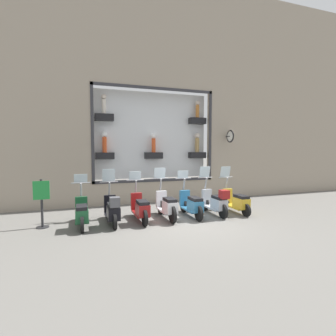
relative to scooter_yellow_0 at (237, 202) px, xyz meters
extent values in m
plane|color=#66635E|center=(-0.61, 2.26, -0.42)|extent=(120.00, 120.00, 0.00)
cube|color=gray|center=(2.99, -8.08, 4.40)|extent=(0.40, 15.32, 9.63)
cube|color=gray|center=(2.99, 2.26, 0.04)|extent=(0.40, 5.36, 0.92)
cube|color=gray|center=(2.99, 2.26, 6.89)|extent=(0.40, 5.36, 4.66)
cube|color=#2D2D33|center=(2.78, 2.26, 4.50)|extent=(0.04, 5.36, 0.12)
cube|color=#2D2D33|center=(2.78, 2.26, 0.56)|extent=(0.04, 5.36, 0.12)
cube|color=#2D2D33|center=(2.78, -0.36, 2.53)|extent=(0.04, 0.12, 4.06)
cube|color=#2D2D33|center=(2.78, 4.88, 2.53)|extent=(0.04, 0.12, 4.06)
cube|color=silver|center=(3.34, 2.26, 2.53)|extent=(0.04, 5.12, 3.82)
cube|color=black|center=(3.12, 0.14, 3.23)|extent=(0.36, 0.77, 0.28)
cylinder|color=#B26B2D|center=(3.12, 0.14, 3.67)|extent=(0.16, 0.16, 0.59)
sphere|color=beige|center=(3.12, 0.14, 4.07)|extent=(0.21, 0.21, 0.21)
cube|color=black|center=(3.12, 4.39, 3.23)|extent=(0.36, 0.77, 0.28)
cylinder|color=silver|center=(3.12, 4.39, 3.67)|extent=(0.17, 0.17, 0.60)
sphere|color=beige|center=(3.12, 4.39, 4.08)|extent=(0.22, 0.22, 0.22)
cube|color=black|center=(3.12, 0.14, 1.63)|extent=(0.36, 0.77, 0.28)
cylinder|color=#9E7F4C|center=(3.12, 0.14, 2.11)|extent=(0.19, 0.19, 0.67)
sphere|color=beige|center=(3.12, 0.14, 2.56)|extent=(0.24, 0.24, 0.24)
cube|color=black|center=(3.12, 2.26, 1.63)|extent=(0.36, 0.77, 0.28)
cylinder|color=#CC4C23|center=(3.12, 2.26, 2.08)|extent=(0.17, 0.17, 0.62)
sphere|color=white|center=(3.12, 2.26, 2.50)|extent=(0.22, 0.22, 0.22)
cube|color=black|center=(3.12, 4.39, 1.63)|extent=(0.36, 0.77, 0.28)
cylinder|color=#CC4C23|center=(3.12, 4.39, 2.10)|extent=(0.18, 0.18, 0.64)
sphere|color=white|center=(3.12, 4.39, 2.53)|extent=(0.23, 0.23, 0.23)
cylinder|color=black|center=(2.61, -1.22, 2.51)|extent=(0.35, 0.05, 0.05)
torus|color=black|center=(2.44, -1.22, 2.51)|extent=(0.58, 0.06, 0.58)
cylinder|color=white|center=(2.44, -1.22, 2.51)|extent=(0.48, 0.03, 0.48)
cylinder|color=black|center=(0.77, 0.00, -0.20)|extent=(0.44, 0.09, 0.44)
cylinder|color=black|center=(-0.57, 0.00, -0.20)|extent=(0.44, 0.09, 0.44)
cube|color=gold|center=(0.10, 0.00, -0.21)|extent=(1.02, 0.38, 0.06)
cube|color=gold|center=(-0.27, 0.00, 0.00)|extent=(0.61, 0.35, 0.36)
cube|color=black|center=(-0.27, 0.00, 0.23)|extent=(0.58, 0.31, 0.10)
cube|color=gold|center=(0.64, 0.00, 0.10)|extent=(0.12, 0.37, 0.56)
cylinder|color=gray|center=(0.71, 0.00, 0.60)|extent=(0.20, 0.06, 0.45)
cylinder|color=gray|center=(0.78, 0.00, 0.81)|extent=(0.04, 0.61, 0.04)
cube|color=silver|center=(0.82, 0.00, 1.03)|extent=(0.11, 0.42, 0.43)
cylinder|color=black|center=(0.75, 0.90, -0.17)|extent=(0.49, 0.09, 0.49)
cylinder|color=black|center=(-0.55, 0.90, -0.17)|extent=(0.49, 0.09, 0.49)
cube|color=#B7BCC6|center=(0.10, 0.90, -0.18)|extent=(1.02, 0.39, 0.06)
cube|color=#B7BCC6|center=(-0.27, 0.90, 0.03)|extent=(0.61, 0.35, 0.36)
cube|color=black|center=(-0.27, 0.90, 0.26)|extent=(0.58, 0.31, 0.10)
cube|color=#B7BCC6|center=(0.64, 0.90, 0.13)|extent=(0.12, 0.37, 0.56)
cylinder|color=gray|center=(0.71, 0.90, 0.62)|extent=(0.20, 0.06, 0.45)
cylinder|color=gray|center=(0.78, 0.90, 0.84)|extent=(0.04, 0.60, 0.04)
cube|color=silver|center=(0.82, 0.90, 1.05)|extent=(0.10, 0.42, 0.42)
cube|color=maroon|center=(-0.60, 0.90, 0.42)|extent=(0.28, 0.28, 0.28)
cylinder|color=black|center=(0.75, 1.79, -0.16)|extent=(0.50, 0.09, 0.50)
cylinder|color=black|center=(-0.55, 1.79, -0.16)|extent=(0.50, 0.09, 0.50)
cube|color=teal|center=(0.10, 1.79, -0.18)|extent=(1.02, 0.39, 0.06)
cube|color=teal|center=(-0.27, 1.79, 0.03)|extent=(0.61, 0.35, 0.36)
cube|color=black|center=(-0.27, 1.79, 0.26)|extent=(0.58, 0.31, 0.10)
cube|color=teal|center=(0.64, 1.79, 0.13)|extent=(0.12, 0.37, 0.56)
cylinder|color=gray|center=(0.71, 1.79, 0.63)|extent=(0.20, 0.06, 0.45)
cylinder|color=gray|center=(0.78, 1.79, 0.84)|extent=(0.04, 0.60, 0.04)
cube|color=silver|center=(0.82, 1.79, 0.98)|extent=(0.07, 0.42, 0.28)
cylinder|color=black|center=(0.73, 2.69, -0.14)|extent=(0.56, 0.09, 0.56)
cylinder|color=black|center=(-0.53, 2.69, -0.14)|extent=(0.56, 0.09, 0.56)
cube|color=silver|center=(0.10, 2.69, -0.15)|extent=(1.02, 0.39, 0.06)
cube|color=silver|center=(-0.27, 2.69, 0.06)|extent=(0.61, 0.35, 0.36)
cube|color=black|center=(-0.27, 2.69, 0.29)|extent=(0.58, 0.31, 0.10)
cube|color=silver|center=(0.64, 2.69, 0.16)|extent=(0.12, 0.37, 0.56)
cylinder|color=gray|center=(0.71, 2.69, 0.65)|extent=(0.20, 0.06, 0.45)
cylinder|color=gray|center=(0.78, 2.69, 0.87)|extent=(0.04, 0.60, 0.04)
cube|color=silver|center=(0.82, 2.69, 1.06)|extent=(0.10, 0.42, 0.38)
cylinder|color=black|center=(0.75, 3.59, -0.16)|extent=(0.51, 0.09, 0.51)
cylinder|color=black|center=(-0.55, 3.59, -0.16)|extent=(0.51, 0.09, 0.51)
cube|color=maroon|center=(0.10, 3.59, -0.17)|extent=(1.02, 0.38, 0.06)
cube|color=maroon|center=(-0.27, 3.59, 0.04)|extent=(0.61, 0.35, 0.36)
cube|color=black|center=(-0.27, 3.59, 0.27)|extent=(0.58, 0.31, 0.10)
cube|color=maroon|center=(0.64, 3.59, 0.14)|extent=(0.12, 0.37, 0.56)
cylinder|color=gray|center=(0.71, 3.59, 0.63)|extent=(0.20, 0.06, 0.45)
cylinder|color=gray|center=(0.78, 3.59, 0.84)|extent=(0.04, 0.60, 0.04)
cube|color=silver|center=(0.82, 3.59, 0.99)|extent=(0.08, 0.42, 0.30)
cylinder|color=black|center=(0.77, 4.48, -0.19)|extent=(0.45, 0.09, 0.45)
cylinder|color=black|center=(-0.57, 4.48, -0.19)|extent=(0.45, 0.09, 0.45)
cube|color=black|center=(0.10, 4.48, -0.20)|extent=(1.02, 0.38, 0.06)
cube|color=black|center=(-0.27, 4.48, 0.01)|extent=(0.61, 0.35, 0.36)
cube|color=black|center=(-0.27, 4.48, 0.24)|extent=(0.58, 0.31, 0.10)
cube|color=black|center=(0.64, 4.48, 0.11)|extent=(0.12, 0.37, 0.56)
cylinder|color=gray|center=(0.71, 4.48, 0.60)|extent=(0.20, 0.06, 0.45)
cylinder|color=gray|center=(0.78, 4.48, 0.82)|extent=(0.04, 0.61, 0.04)
cube|color=silver|center=(0.82, 4.48, 1.04)|extent=(0.11, 0.42, 0.43)
cube|color=#4C4C51|center=(-0.61, 4.48, 0.40)|extent=(0.28, 0.28, 0.28)
cylinder|color=black|center=(0.77, 5.38, -0.19)|extent=(0.46, 0.09, 0.46)
cylinder|color=black|center=(-0.57, 5.38, -0.19)|extent=(0.46, 0.09, 0.46)
cube|color=#19512D|center=(0.10, 5.38, -0.20)|extent=(1.02, 0.38, 0.06)
cube|color=#19512D|center=(-0.27, 5.38, 0.01)|extent=(0.61, 0.35, 0.36)
cube|color=black|center=(-0.27, 5.38, 0.24)|extent=(0.58, 0.31, 0.10)
cube|color=#19512D|center=(0.64, 5.38, 0.11)|extent=(0.12, 0.37, 0.56)
cylinder|color=gray|center=(0.71, 5.38, 0.61)|extent=(0.20, 0.06, 0.45)
cylinder|color=gray|center=(0.78, 5.38, 0.82)|extent=(0.04, 0.61, 0.04)
cube|color=silver|center=(0.82, 5.38, 0.96)|extent=(0.07, 0.42, 0.28)
cylinder|color=#232326|center=(0.32, 6.49, -0.40)|extent=(0.36, 0.36, 0.02)
cylinder|color=#232326|center=(0.32, 6.49, 0.31)|extent=(0.07, 0.07, 1.45)
cube|color=#1E8438|center=(0.30, 6.49, 0.71)|extent=(0.03, 0.45, 0.55)
camera|label=1|loc=(-8.11, 5.44, 1.90)|focal=28.00mm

